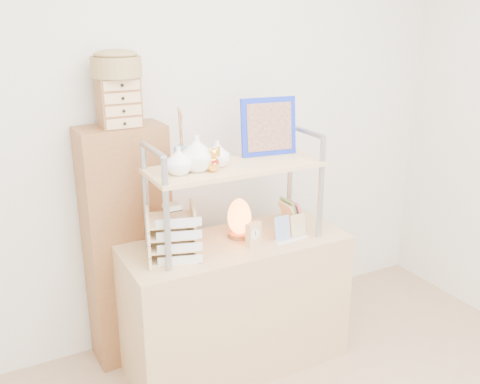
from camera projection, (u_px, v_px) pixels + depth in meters
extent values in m
cube|color=silver|center=(196.00, 123.00, 3.08)|extent=(3.40, 0.02, 2.60)
cube|color=tan|center=(236.00, 304.00, 2.96)|extent=(1.20, 0.50, 0.75)
cube|color=brown|center=(128.00, 246.00, 2.96)|extent=(0.46, 0.26, 1.35)
cylinder|color=#999CA7|center=(167.00, 216.00, 2.43)|extent=(0.03, 0.03, 0.55)
cylinder|color=#999CA7|center=(146.00, 197.00, 2.68)|extent=(0.03, 0.03, 0.55)
cylinder|color=#999CA7|center=(153.00, 150.00, 2.47)|extent=(0.03, 0.30, 0.03)
cylinder|color=#999CA7|center=(321.00, 188.00, 2.81)|extent=(0.03, 0.03, 0.55)
cylinder|color=#999CA7|center=(290.00, 174.00, 3.06)|extent=(0.03, 0.03, 0.55)
cylinder|color=#999CA7|center=(307.00, 132.00, 2.85)|extent=(0.03, 0.30, 0.03)
cube|color=tan|center=(235.00, 167.00, 2.70)|extent=(0.90, 0.34, 0.02)
imported|color=white|center=(179.00, 161.00, 2.52)|extent=(0.13, 0.13, 0.13)
imported|color=white|center=(197.00, 153.00, 2.58)|extent=(0.17, 0.17, 0.18)
imported|color=white|center=(217.00, 154.00, 2.66)|extent=(0.13, 0.13, 0.13)
cylinder|color=#264CA7|center=(181.00, 156.00, 2.68)|extent=(0.07, 0.07, 0.10)
cube|color=#1327BB|center=(269.00, 127.00, 2.85)|extent=(0.31, 0.09, 0.31)
cube|color=brown|center=(270.00, 127.00, 2.84)|extent=(0.26, 0.06, 0.25)
cube|color=#CF5A78|center=(296.00, 215.00, 2.97)|extent=(0.07, 0.12, 0.17)
cube|color=#6FA050|center=(291.00, 214.00, 2.98)|extent=(0.07, 0.12, 0.17)
cube|color=tan|center=(289.00, 216.00, 2.96)|extent=(0.08, 0.13, 0.16)
cube|color=#DFB985|center=(172.00, 256.00, 2.66)|extent=(0.29, 0.27, 0.01)
cube|color=white|center=(180.00, 260.00, 2.56)|extent=(0.21, 0.07, 0.04)
cube|color=#DFB985|center=(172.00, 244.00, 2.64)|extent=(0.29, 0.27, 0.01)
cube|color=white|center=(180.00, 248.00, 2.54)|extent=(0.21, 0.07, 0.04)
cube|color=#DFB985|center=(171.00, 232.00, 2.61)|extent=(0.29, 0.27, 0.01)
cube|color=white|center=(179.00, 235.00, 2.52)|extent=(0.21, 0.07, 0.04)
cube|color=#DFB985|center=(171.00, 220.00, 2.59)|extent=(0.29, 0.27, 0.01)
cube|color=white|center=(179.00, 223.00, 2.50)|extent=(0.21, 0.07, 0.04)
cube|color=beige|center=(172.00, 207.00, 2.55)|extent=(0.07, 0.07, 0.03)
cylinder|color=brown|center=(239.00, 234.00, 2.89)|extent=(0.12, 0.12, 0.03)
ellipsoid|color=orange|center=(239.00, 216.00, 2.86)|extent=(0.14, 0.13, 0.19)
cube|color=tan|center=(253.00, 234.00, 2.78)|extent=(0.09, 0.06, 0.12)
cylinder|color=white|center=(255.00, 234.00, 2.76)|extent=(0.06, 0.02, 0.06)
cube|color=white|center=(290.00, 239.00, 2.86)|extent=(0.20, 0.06, 0.01)
cube|color=navy|center=(283.00, 228.00, 2.82)|extent=(0.09, 0.03, 0.13)
cube|color=tan|center=(298.00, 225.00, 2.87)|extent=(0.09, 0.03, 0.12)
cube|color=brown|center=(119.00, 102.00, 2.69)|extent=(0.20, 0.15, 0.25)
cube|color=tan|center=(124.00, 123.00, 2.65)|extent=(0.18, 0.01, 0.05)
cube|color=tan|center=(124.00, 111.00, 2.63)|extent=(0.18, 0.01, 0.05)
cube|color=tan|center=(123.00, 98.00, 2.61)|extent=(0.18, 0.01, 0.05)
cube|color=tan|center=(122.00, 85.00, 2.59)|extent=(0.18, 0.01, 0.05)
cylinder|color=olive|center=(116.00, 67.00, 2.63)|extent=(0.25, 0.25, 0.10)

